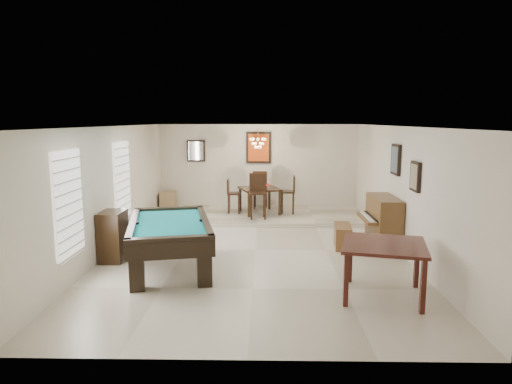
{
  "coord_description": "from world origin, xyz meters",
  "views": [
    {
      "loc": [
        0.2,
        -9.36,
        2.73
      ],
      "look_at": [
        0.0,
        0.6,
        1.15
      ],
      "focal_mm": 32.0,
      "sensor_mm": 36.0,
      "label": 1
    }
  ],
  "objects_px": {
    "square_table": "(383,270)",
    "dining_chair_north": "(260,189)",
    "piano_bench": "(343,236)",
    "corner_bench": "(168,200)",
    "dining_chair_west": "(234,196)",
    "dining_chair_south": "(258,196)",
    "upright_piano": "(377,223)",
    "pool_table": "(170,245)",
    "dining_chair_east": "(288,195)",
    "chandelier": "(258,139)",
    "flower_vase": "(260,179)",
    "dining_table": "(260,198)",
    "apothecary_chest": "(113,236)"
  },
  "relations": [
    {
      "from": "square_table",
      "to": "dining_chair_east",
      "type": "bearing_deg",
      "value": 101.62
    },
    {
      "from": "chandelier",
      "to": "flower_vase",
      "type": "bearing_deg",
      "value": 66.33
    },
    {
      "from": "dining_chair_north",
      "to": "dining_chair_west",
      "type": "bearing_deg",
      "value": 48.17
    },
    {
      "from": "pool_table",
      "to": "dining_chair_east",
      "type": "height_order",
      "value": "dining_chair_east"
    },
    {
      "from": "corner_bench",
      "to": "dining_chair_west",
      "type": "bearing_deg",
      "value": -20.97
    },
    {
      "from": "square_table",
      "to": "corner_bench",
      "type": "distance_m",
      "value": 8.14
    },
    {
      "from": "dining_chair_north",
      "to": "piano_bench",
      "type": "bearing_deg",
      "value": 119.02
    },
    {
      "from": "upright_piano",
      "to": "flower_vase",
      "type": "height_order",
      "value": "flower_vase"
    },
    {
      "from": "piano_bench",
      "to": "apothecary_chest",
      "type": "distance_m",
      "value": 4.77
    },
    {
      "from": "corner_bench",
      "to": "dining_chair_east",
      "type": "bearing_deg",
      "value": -12.44
    },
    {
      "from": "dining_table",
      "to": "pool_table",
      "type": "bearing_deg",
      "value": -109.39
    },
    {
      "from": "dining_table",
      "to": "dining_chair_west",
      "type": "distance_m",
      "value": 0.73
    },
    {
      "from": "dining_chair_east",
      "to": "chandelier",
      "type": "height_order",
      "value": "chandelier"
    },
    {
      "from": "dining_chair_west",
      "to": "flower_vase",
      "type": "bearing_deg",
      "value": -90.59
    },
    {
      "from": "dining_table",
      "to": "flower_vase",
      "type": "bearing_deg",
      "value": 0.0
    },
    {
      "from": "pool_table",
      "to": "flower_vase",
      "type": "height_order",
      "value": "flower_vase"
    },
    {
      "from": "dining_table",
      "to": "corner_bench",
      "type": "bearing_deg",
      "value": 164.24
    },
    {
      "from": "flower_vase",
      "to": "pool_table",
      "type": "bearing_deg",
      "value": -109.39
    },
    {
      "from": "upright_piano",
      "to": "corner_bench",
      "type": "height_order",
      "value": "upright_piano"
    },
    {
      "from": "pool_table",
      "to": "dining_table",
      "type": "distance_m",
      "value": 4.81
    },
    {
      "from": "square_table",
      "to": "dining_chair_north",
      "type": "height_order",
      "value": "dining_chair_north"
    },
    {
      "from": "square_table",
      "to": "dining_chair_north",
      "type": "bearing_deg",
      "value": 106.77
    },
    {
      "from": "dining_chair_south",
      "to": "dining_chair_north",
      "type": "xyz_separation_m",
      "value": [
        0.05,
        1.44,
        -0.04
      ]
    },
    {
      "from": "square_table",
      "to": "apothecary_chest",
      "type": "bearing_deg",
      "value": 159.93
    },
    {
      "from": "dining_chair_south",
      "to": "dining_chair_west",
      "type": "height_order",
      "value": "dining_chair_south"
    },
    {
      "from": "upright_piano",
      "to": "apothecary_chest",
      "type": "xyz_separation_m",
      "value": [
        -5.37,
        -1.0,
        -0.07
      ]
    },
    {
      "from": "square_table",
      "to": "dining_chair_east",
      "type": "relative_size",
      "value": 1.16
    },
    {
      "from": "pool_table",
      "to": "dining_chair_west",
      "type": "bearing_deg",
      "value": 66.8
    },
    {
      "from": "flower_vase",
      "to": "dining_chair_east",
      "type": "xyz_separation_m",
      "value": [
        0.79,
        -0.01,
        -0.45
      ]
    },
    {
      "from": "square_table",
      "to": "dining_chair_south",
      "type": "bearing_deg",
      "value": 111.55
    },
    {
      "from": "apothecary_chest",
      "to": "dining_chair_north",
      "type": "relative_size",
      "value": 0.87
    },
    {
      "from": "dining_table",
      "to": "dining_chair_east",
      "type": "xyz_separation_m",
      "value": [
        0.79,
        -0.01,
        0.11
      ]
    },
    {
      "from": "piano_bench",
      "to": "corner_bench",
      "type": "bearing_deg",
      "value": 140.36
    },
    {
      "from": "dining_chair_south",
      "to": "dining_chair_north",
      "type": "relative_size",
      "value": 1.06
    },
    {
      "from": "apothecary_chest",
      "to": "piano_bench",
      "type": "bearing_deg",
      "value": 12.78
    },
    {
      "from": "flower_vase",
      "to": "dining_chair_east",
      "type": "distance_m",
      "value": 0.91
    },
    {
      "from": "dining_table",
      "to": "flower_vase",
      "type": "height_order",
      "value": "flower_vase"
    },
    {
      "from": "dining_chair_north",
      "to": "dining_chair_east",
      "type": "distance_m",
      "value": 1.08
    },
    {
      "from": "dining_chair_east",
      "to": "corner_bench",
      "type": "relative_size",
      "value": 2.0
    },
    {
      "from": "pool_table",
      "to": "upright_piano",
      "type": "relative_size",
      "value": 1.94
    },
    {
      "from": "piano_bench",
      "to": "chandelier",
      "type": "xyz_separation_m",
      "value": [
        -1.89,
        2.92,
        1.96
      ]
    },
    {
      "from": "dining_chair_south",
      "to": "upright_piano",
      "type": "bearing_deg",
      "value": -46.93
    },
    {
      "from": "dining_chair_south",
      "to": "dining_chair_north",
      "type": "distance_m",
      "value": 1.44
    },
    {
      "from": "apothecary_chest",
      "to": "dining_chair_north",
      "type": "distance_m",
      "value": 5.59
    },
    {
      "from": "piano_bench",
      "to": "chandelier",
      "type": "height_order",
      "value": "chandelier"
    },
    {
      "from": "square_table",
      "to": "piano_bench",
      "type": "height_order",
      "value": "square_table"
    },
    {
      "from": "pool_table",
      "to": "corner_bench",
      "type": "height_order",
      "value": "pool_table"
    },
    {
      "from": "dining_table",
      "to": "dining_chair_east",
      "type": "height_order",
      "value": "dining_chair_east"
    },
    {
      "from": "pool_table",
      "to": "dining_chair_east",
      "type": "distance_m",
      "value": 5.13
    },
    {
      "from": "upright_piano",
      "to": "dining_chair_north",
      "type": "xyz_separation_m",
      "value": [
        -2.55,
        3.82,
        0.13
      ]
    }
  ]
}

